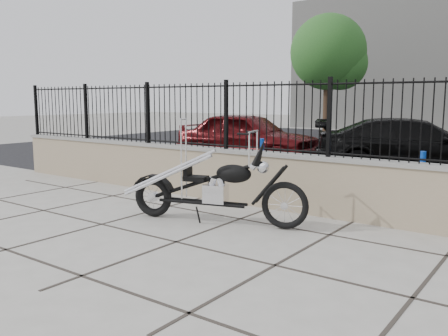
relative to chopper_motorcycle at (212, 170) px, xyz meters
The scene contains 10 objects.
ground_plane 1.37m from the chopper_motorcycle, 78.00° to the right, with size 90.00×90.00×0.00m, color #99968E.
parking_lot 11.44m from the chopper_motorcycle, 88.84° to the left, with size 30.00×30.00×0.00m, color black.
retaining_wall 1.47m from the chopper_motorcycle, 80.73° to the left, with size 14.00×0.36×0.96m, color gray.
iron_fence 1.62m from the chopper_motorcycle, 80.73° to the left, with size 14.00×0.08×1.20m, color black.
chopper_motorcycle is the anchor object (origin of this frame).
car_red 7.19m from the chopper_motorcycle, 119.17° to the left, with size 1.76×4.37×1.49m, color #4D0B0D.
car_black 6.68m from the chopper_motorcycle, 79.43° to the left, with size 1.95×4.80×1.39m, color black.
bollard_a 4.39m from the chopper_motorcycle, 111.91° to the left, with size 0.11×0.11×0.93m, color #0C1CC0.
bollard_b 4.35m from the chopper_motorcycle, 61.04° to the left, with size 0.11×0.11×0.89m, color #0C42C0.
tree_left 17.07m from the chopper_motorcycle, 108.42° to the left, with size 3.57×3.57×6.02m.
Camera 1 is at (4.07, -4.49, 1.87)m, focal length 38.00 mm.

